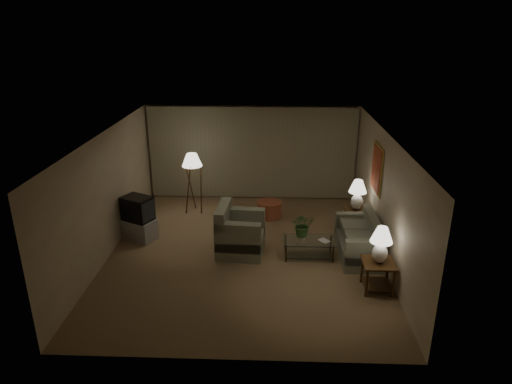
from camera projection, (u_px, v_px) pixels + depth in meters
ground at (245, 252)px, 10.31m from camera, size 7.00×7.00×0.00m
room_shell at (249, 159)px, 11.10m from camera, size 6.04×7.02×2.72m
sofa at (358, 241)px, 10.02m from camera, size 1.62×0.83×0.71m
armchair at (241, 234)px, 10.16m from camera, size 1.20×1.16×0.88m
side_table_near at (378, 270)px, 8.73m from camera, size 0.60×0.60×0.60m
side_table_far at (356, 216)px, 11.17m from camera, size 0.53×0.45×0.60m
table_lamp_near at (381, 242)px, 8.52m from camera, size 0.42×0.42×0.73m
table_lamp_far at (358, 192)px, 10.94m from camera, size 0.43×0.43×0.75m
coffee_table at (309, 246)px, 10.00m from camera, size 1.15×0.63×0.41m
tv_cabinet at (140, 229)px, 10.85m from camera, size 1.15×1.09×0.50m
crt_tv at (137, 208)px, 10.66m from camera, size 1.05×1.01×0.57m
floor_lamp at (193, 182)px, 12.17m from camera, size 0.53×0.53×1.65m
ottoman at (269, 209)px, 12.08m from camera, size 0.77×0.77×0.43m
vase at (302, 237)px, 9.93m from camera, size 0.15×0.15×0.14m
flowers at (303, 223)px, 9.81m from camera, size 0.50×0.44×0.53m
book at (321, 242)px, 9.84m from camera, size 0.30×0.31×0.02m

